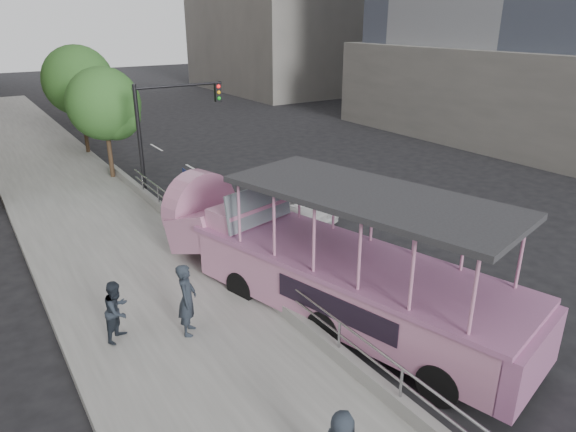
# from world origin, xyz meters

# --- Properties ---
(ground) EXTENTS (160.00, 160.00, 0.00)m
(ground) POSITION_xyz_m (0.00, 0.00, 0.00)
(ground) COLOR black
(sidewalk) EXTENTS (5.50, 80.00, 0.30)m
(sidewalk) POSITION_xyz_m (-5.75, 10.00, 0.15)
(sidewalk) COLOR #A2A29C
(sidewalk) RESTS_ON ground
(kerb_wall) EXTENTS (0.24, 30.00, 0.36)m
(kerb_wall) POSITION_xyz_m (-3.12, 2.00, 0.48)
(kerb_wall) COLOR gray
(kerb_wall) RESTS_ON sidewalk
(guardrail) EXTENTS (0.07, 22.00, 0.71)m
(guardrail) POSITION_xyz_m (-3.12, 2.00, 1.14)
(guardrail) COLOR #A1A2A6
(guardrail) RESTS_ON kerb_wall
(duck_boat) EXTENTS (5.55, 11.95, 3.86)m
(duck_boat) POSITION_xyz_m (-1.87, 0.57, 1.43)
(duck_boat) COLOR black
(duck_boat) RESTS_ON ground
(car) EXTENTS (2.55, 4.21, 1.34)m
(car) POSITION_xyz_m (1.50, 6.81, 0.67)
(car) COLOR silver
(car) RESTS_ON ground
(pedestrian_near) EXTENTS (0.77, 0.84, 1.92)m
(pedestrian_near) POSITION_xyz_m (-5.61, 0.99, 1.26)
(pedestrian_near) COLOR #222A33
(pedestrian_near) RESTS_ON sidewalk
(pedestrian_mid) EXTENTS (0.98, 0.97, 1.59)m
(pedestrian_mid) POSITION_xyz_m (-7.17, 1.71, 1.10)
(pedestrian_mid) COLOR #222A33
(pedestrian_mid) RESTS_ON sidewalk
(parking_sign) EXTENTS (0.09, 0.62, 2.74)m
(parking_sign) POSITION_xyz_m (-3.00, 7.14, 1.72)
(parking_sign) COLOR black
(parking_sign) RESTS_ON ground
(traffic_signal) EXTENTS (4.20, 0.32, 5.20)m
(traffic_signal) POSITION_xyz_m (-1.70, 12.50, 3.50)
(traffic_signal) COLOR black
(traffic_signal) RESTS_ON ground
(street_tree_near) EXTENTS (3.52, 3.52, 5.72)m
(street_tree_near) POSITION_xyz_m (-3.30, 15.93, 3.82)
(street_tree_near) COLOR #392719
(street_tree_near) RESTS_ON ground
(street_tree_far) EXTENTS (3.97, 3.97, 6.45)m
(street_tree_far) POSITION_xyz_m (-3.10, 21.93, 4.31)
(street_tree_far) COLOR #392719
(street_tree_far) RESTS_ON ground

